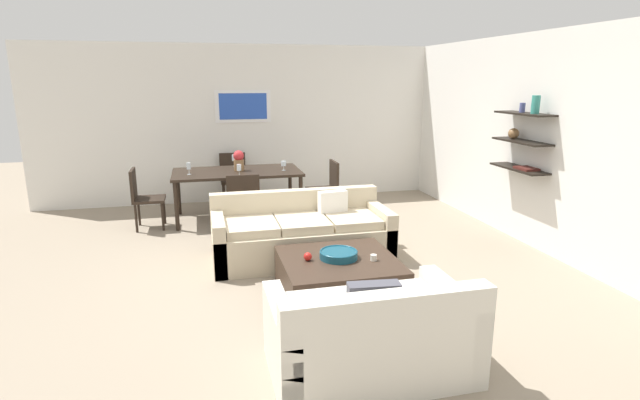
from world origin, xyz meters
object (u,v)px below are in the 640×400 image
(apple_on_coffee_table, at_px, (308,257))
(wine_glass_head, at_px, (234,158))
(dining_chair_right_near, at_px, (327,185))
(wine_glass_left_near, at_px, (189,166))
(decorative_bowl, at_px, (339,254))
(sofa_beige, at_px, (302,235))
(dining_table, at_px, (237,175))
(centerpiece_vase, at_px, (239,160))
(candle_jar, at_px, (374,258))
(wine_glass_right_near, at_px, (284,164))
(dining_chair_head, at_px, (233,175))
(loveseat_white, at_px, (371,336))
(dining_chair_foot, at_px, (243,200))
(dining_chair_left_near, at_px, (143,195))
(coffee_table, at_px, (339,276))
(wine_glass_foot, at_px, (239,168))

(apple_on_coffee_table, bearing_deg, wine_glass_head, 97.22)
(dining_chair_right_near, distance_m, wine_glass_left_near, 2.11)
(decorative_bowl, relative_size, wine_glass_head, 2.05)
(sofa_beige, height_order, dining_table, sofa_beige)
(centerpiece_vase, bearing_deg, candle_jar, -72.17)
(decorative_bowl, distance_m, centerpiece_vase, 3.21)
(sofa_beige, height_order, centerpiece_vase, centerpiece_vase)
(wine_glass_right_near, distance_m, wine_glass_left_near, 1.41)
(dining_chair_head, bearing_deg, loveseat_white, -83.51)
(dining_chair_head, relative_size, centerpiece_vase, 2.82)
(dining_table, relative_size, dining_chair_foot, 2.19)
(decorative_bowl, relative_size, dining_chair_head, 0.44)
(dining_chair_head, height_order, dining_chair_foot, same)
(loveseat_white, bearing_deg, apple_on_coffee_table, 96.80)
(decorative_bowl, xyz_separation_m, dining_chair_right_near, (0.61, 2.83, 0.08))
(apple_on_coffee_table, xyz_separation_m, dining_chair_left_near, (-1.82, 2.82, 0.08))
(coffee_table, distance_m, dining_chair_foot, 2.31)
(apple_on_coffee_table, relative_size, dining_chair_foot, 0.09)
(dining_chair_head, bearing_deg, dining_chair_foot, -90.00)
(coffee_table, xyz_separation_m, wine_glass_right_near, (-0.05, 2.95, 0.66))
(dining_chair_foot, bearing_deg, centerpiece_vase, 87.74)
(coffee_table, bearing_deg, wine_glass_left_near, 116.40)
(dining_chair_head, height_order, dining_chair_right_near, same)
(wine_glass_right_near, bearing_deg, candle_jar, -83.17)
(centerpiece_vase, bearing_deg, wine_glass_right_near, -12.50)
(loveseat_white, relative_size, centerpiece_vase, 4.69)
(wine_glass_foot, xyz_separation_m, wine_glass_head, (0.00, 0.90, 0.01))
(dining_chair_left_near, height_order, wine_glass_head, wine_glass_head)
(dining_chair_head, distance_m, centerpiece_vase, 0.98)
(wine_glass_head, bearing_deg, apple_on_coffee_table, -82.78)
(dining_chair_left_near, distance_m, wine_glass_foot, 1.44)
(candle_jar, height_order, dining_chair_left_near, dining_chair_left_near)
(dining_chair_head, xyz_separation_m, wine_glass_head, (-0.00, -0.47, 0.38))
(dining_chair_left_near, xyz_separation_m, wine_glass_left_near, (0.67, 0.10, 0.37))
(dining_chair_right_near, xyz_separation_m, wine_glass_foot, (-1.37, -0.22, 0.37))
(decorative_bowl, xyz_separation_m, wine_glass_right_near, (-0.05, 2.94, 0.43))
(dining_chair_right_near, bearing_deg, wine_glass_right_near, 171.16)
(wine_glass_right_near, bearing_deg, dining_chair_head, 124.09)
(wine_glass_right_near, xyz_separation_m, wine_glass_foot, (-0.71, -0.32, 0.02))
(wine_glass_left_near, bearing_deg, sofa_beige, -54.67)
(wine_glass_right_near, bearing_deg, coffee_table, -89.02)
(loveseat_white, height_order, decorative_bowl, loveseat_white)
(decorative_bowl, xyz_separation_m, wine_glass_left_near, (-1.46, 2.94, 0.45))
(dining_chair_head, bearing_deg, dining_chair_left_near, -140.09)
(sofa_beige, distance_m, decorative_bowl, 1.11)
(dining_chair_head, xyz_separation_m, dining_chair_foot, (0.00, -1.84, 0.00))
(sofa_beige, bearing_deg, decorative_bowl, -81.98)
(loveseat_white, xyz_separation_m, wine_glass_left_near, (-1.32, 4.33, 0.58))
(decorative_bowl, distance_m, dining_chair_right_near, 2.90)
(dining_chair_foot, relative_size, wine_glass_left_near, 5.01)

